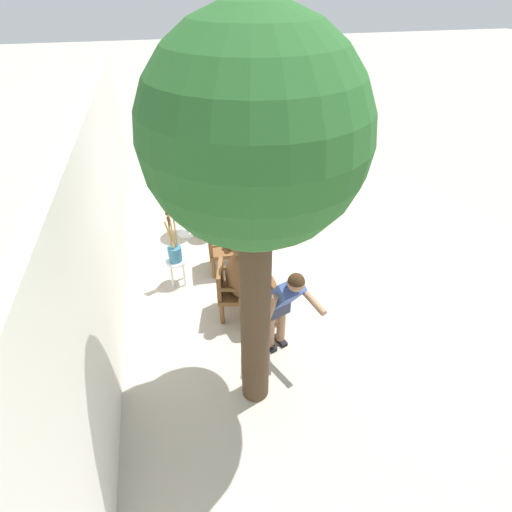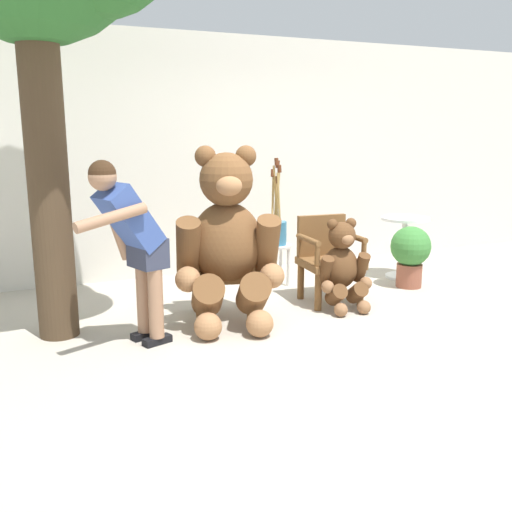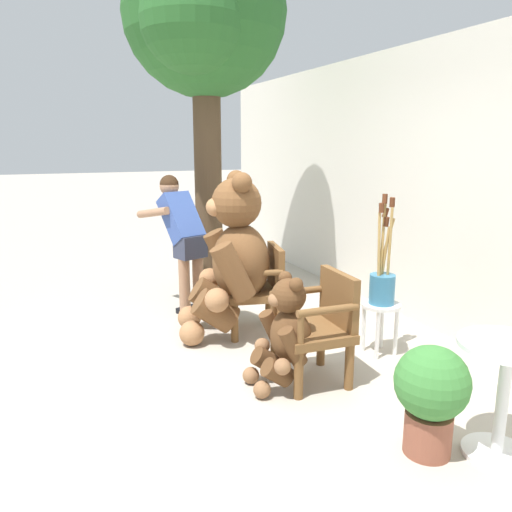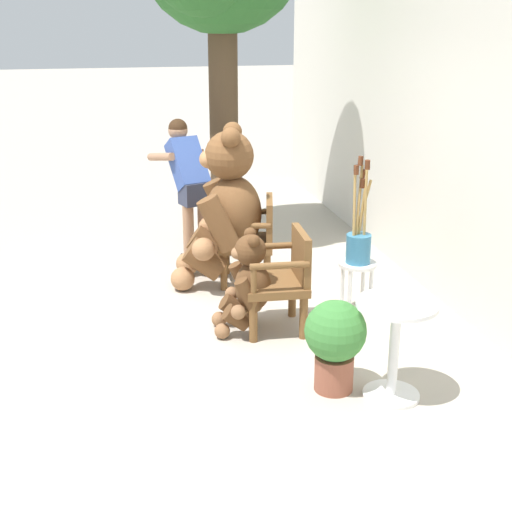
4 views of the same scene
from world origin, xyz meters
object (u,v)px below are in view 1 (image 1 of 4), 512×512
Objects in this scene: wooden_chair_right at (220,247)px; teddy_bear_small at (237,246)px; round_side_table at (186,214)px; teddy_bear_large at (250,271)px; person_visitor at (283,303)px; wooden_chair_left at (232,289)px; brush_bucket at (174,250)px; white_stool at (177,265)px; patio_tree at (258,144)px; potted_plant at (206,219)px.

wooden_chair_right is 0.97× the size of teddy_bear_small.
round_side_table is at bearing 20.10° from wooden_chair_right.
person_visitor is (-0.87, -0.24, 0.12)m from teddy_bear_large.
brush_bucket is (0.91, 0.76, 0.20)m from wooden_chair_left.
teddy_bear_small is at bearing -14.28° from wooden_chair_left.
teddy_bear_large is at bearing 178.77° from teddy_bear_small.
brush_bucket is (-0.22, 0.76, 0.20)m from wooden_chair_right.
white_stool is 0.64× the size of round_side_table.
brush_bucket is at bearing 173.22° from white_stool.
teddy_bear_large is 0.38× the size of patio_tree.
teddy_bear_large is (-0.03, -0.26, 0.31)m from wooden_chair_left.
wooden_chair_left is 0.97× the size of teddy_bear_small.
wooden_chair_right is at bearing 12.72° from teddy_bear_large.
brush_bucket is at bearing 101.56° from teddy_bear_small.
teddy_bear_small is 0.59× the size of person_visitor.
round_side_table is 1.06× the size of potted_plant.
wooden_chair_left is at bearing 2.37° from patio_tree.
white_stool is 0.48× the size of brush_bucket.
teddy_bear_large reaches higher than person_visitor.
teddy_bear_large is at bearing 15.18° from person_visitor.
wooden_chair_left is 1.14m from wooden_chair_right.
brush_bucket is at bearing 34.71° from person_visitor.
teddy_bear_small is 0.92× the size of brush_bucket.
patio_tree is (-2.30, -0.82, 2.79)m from white_stool.
teddy_bear_large is 0.91m from person_visitor.
brush_bucket reaches higher than round_side_table.
round_side_table is (2.46, 0.74, -0.32)m from teddy_bear_large.
person_visitor reaches higher than wooden_chair_left.
person_visitor reaches higher than brush_bucket.
brush_bucket is at bearing 19.62° from patio_tree.
patio_tree reaches higher than round_side_table.
white_stool is at bearing 169.23° from round_side_table.
potted_plant reaches higher than white_stool.
wooden_chair_left is at bearing -140.17° from brush_bucket.
round_side_table is at bearing 16.28° from person_visitor.
teddy_bear_small reaches higher than wooden_chair_left.
teddy_bear_large is at bearing -170.66° from potted_plant.
potted_plant is (1.32, -0.65, 0.04)m from white_stool.
teddy_bear_large reaches higher than round_side_table.
potted_plant is at bearing 9.34° from teddy_bear_large.
teddy_bear_large reaches higher than potted_plant.
white_stool is at bearing -6.78° from brush_bucket.
round_side_table is 4.71m from patio_tree.
potted_plant is (1.32, -0.65, -0.27)m from brush_bucket.
wooden_chair_left reaches higher than white_stool.
teddy_bear_large is 1.46m from white_stool.
patio_tree reaches higher than teddy_bear_small.
patio_tree is (-2.52, 0.23, 2.72)m from teddy_bear_small.
wooden_chair_right is 1.26× the size of potted_plant.
brush_bucket is (-0.00, 0.00, 0.31)m from white_stool.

